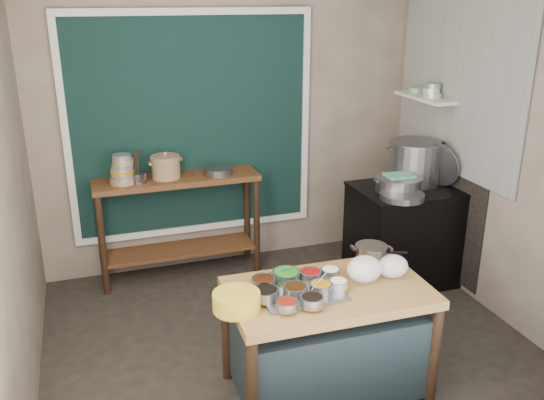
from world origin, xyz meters
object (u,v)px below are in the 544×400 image
object	(u,v)px
ceramic_crock	(166,168)
steamer	(398,184)
back_counter	(179,227)
utensil_cup	(138,177)
saucepan	(371,254)
stove_block	(405,236)
prep_table	(327,340)
condiment_tray	(300,293)
yellow_basin	(236,301)
stock_pot	(415,162)

from	to	relation	value
ceramic_crock	steamer	bearing A→B (deg)	-23.25
back_counter	steamer	distance (m)	1.98
back_counter	utensil_cup	size ratio (longest dim) A/B	9.83
saucepan	utensil_cup	world-z (taller)	utensil_cup
stove_block	ceramic_crock	xyz separation A→B (m)	(-1.99, 0.73, 0.61)
prep_table	condiment_tray	world-z (taller)	condiment_tray
yellow_basin	utensil_cup	bearing A→B (deg)	99.48
back_counter	steamer	bearing A→B (deg)	-24.20
stove_block	saucepan	world-z (taller)	saucepan
steamer	back_counter	bearing A→B (deg)	155.80
back_counter	stock_pot	size ratio (longest dim) A/B	3.02
stove_block	steamer	world-z (taller)	steamer
back_counter	ceramic_crock	bearing A→B (deg)	178.19
saucepan	steamer	size ratio (longest dim) A/B	0.54
condiment_tray	steamer	size ratio (longest dim) A/B	1.21
steamer	prep_table	bearing A→B (deg)	-134.65
back_counter	stock_pot	world-z (taller)	stock_pot
stove_block	utensil_cup	size ratio (longest dim) A/B	6.10
stock_pot	steamer	size ratio (longest dim) A/B	1.16
stove_block	yellow_basin	distance (m)	2.33
back_counter	stove_block	world-z (taller)	back_counter
stove_block	steamer	xyz separation A→B (m)	(-0.14, -0.06, 0.52)
saucepan	stove_block	bearing A→B (deg)	67.82
prep_table	yellow_basin	distance (m)	0.75
stove_block	steamer	bearing A→B (deg)	-157.48
prep_table	yellow_basin	bearing A→B (deg)	-172.98
condiment_tray	back_counter	bearing A→B (deg)	101.63
ceramic_crock	condiment_tray	bearing A→B (deg)	-76.00
utensil_cup	stock_pot	distance (m)	2.41
saucepan	prep_table	bearing A→B (deg)	-129.30
steamer	ceramic_crock	bearing A→B (deg)	156.75
back_counter	condiment_tray	size ratio (longest dim) A/B	2.90
stove_block	saucepan	size ratio (longest dim) A/B	4.03
back_counter	steamer	world-z (taller)	steamer
yellow_basin	utensil_cup	distance (m)	2.00
ceramic_crock	stove_block	bearing A→B (deg)	-20.25
stove_block	stock_pot	world-z (taller)	stock_pot
back_counter	stock_pot	xyz separation A→B (m)	(2.01, -0.61, 0.59)
prep_table	stove_block	bearing A→B (deg)	44.77
prep_table	stock_pot	world-z (taller)	stock_pot
back_counter	stove_block	size ratio (longest dim) A/B	1.61
back_counter	condiment_tray	xyz separation A→B (m)	(0.41, -1.97, 0.29)
condiment_tray	saucepan	bearing A→B (deg)	23.34
stove_block	stock_pot	bearing A→B (deg)	46.50
utensil_cup	yellow_basin	bearing A→B (deg)	-80.52
prep_table	stock_pot	distance (m)	2.07
utensil_cup	stock_pot	bearing A→B (deg)	-13.38
yellow_basin	ceramic_crock	distance (m)	2.04
steamer	condiment_tray	bearing A→B (deg)	-138.76
ceramic_crock	stock_pot	size ratio (longest dim) A/B	0.56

